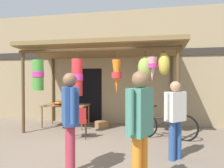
{
  "coord_description": "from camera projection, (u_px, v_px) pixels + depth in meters",
  "views": [
    {
      "loc": [
        1.79,
        -5.16,
        1.57
      ],
      "look_at": [
        0.43,
        1.58,
        1.44
      ],
      "focal_mm": 33.35,
      "sensor_mm": 36.0,
      "label": 1
    }
  ],
  "objects": [
    {
      "name": "folding_chair",
      "position": [
        79.0,
        120.0,
        5.57
      ],
      "size": [
        0.49,
        0.49,
        0.84
      ],
      "color": "#AD1E1E",
      "rests_on": "ground_plane"
    },
    {
      "name": "vendor_in_orange",
      "position": [
        140.0,
        123.0,
        2.78
      ],
      "size": [
        0.36,
        0.55,
        1.7
      ],
      "color": "orange",
      "rests_on": "ground_plane"
    },
    {
      "name": "ground_plane",
      "position": [
        84.0,
        140.0,
        5.44
      ],
      "size": [
        30.0,
        30.0,
        0.0
      ],
      "primitive_type": "plane",
      "color": "#756656"
    },
    {
      "name": "shop_facade",
      "position": [
        105.0,
        68.0,
        7.75
      ],
      "size": [
        10.4,
        0.29,
        4.08
      ],
      "color": "#9E8966",
      "rests_on": "ground_plane"
    },
    {
      "name": "market_stall_canopy",
      "position": [
        103.0,
        57.0,
        6.43
      ],
      "size": [
        4.92,
        2.37,
        2.68
      ],
      "color": "brown",
      "rests_on": "ground_plane"
    },
    {
      "name": "wicker_basket_spare",
      "position": [
        102.0,
        124.0,
        6.95
      ],
      "size": [
        0.48,
        0.48,
        0.19
      ],
      "primitive_type": "cylinder",
      "color": "olive",
      "rests_on": "ground_plane"
    },
    {
      "name": "shopper_by_bananas",
      "position": [
        70.0,
        115.0,
        3.42
      ],
      "size": [
        0.4,
        0.51,
        1.69
      ],
      "color": "#B23347",
      "rests_on": "ground_plane"
    },
    {
      "name": "flower_heap_on_table",
      "position": [
        65.0,
        103.0,
        7.04
      ],
      "size": [
        0.8,
        0.56,
        0.12
      ],
      "color": "orange",
      "rests_on": "display_table"
    },
    {
      "name": "customer_foreground",
      "position": [
        175.0,
        114.0,
        4.1
      ],
      "size": [
        0.45,
        0.44,
        1.55
      ],
      "color": "#2D5193",
      "rests_on": "ground_plane"
    },
    {
      "name": "parked_bicycle",
      "position": [
        164.0,
        126.0,
        5.57
      ],
      "size": [
        1.73,
        0.46,
        0.92
      ],
      "color": "black",
      "rests_on": "ground_plane"
    },
    {
      "name": "display_table",
      "position": [
        66.0,
        107.0,
        7.01
      ],
      "size": [
        1.47,
        0.82,
        0.75
      ],
      "color": "brown",
      "rests_on": "ground_plane"
    }
  ]
}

